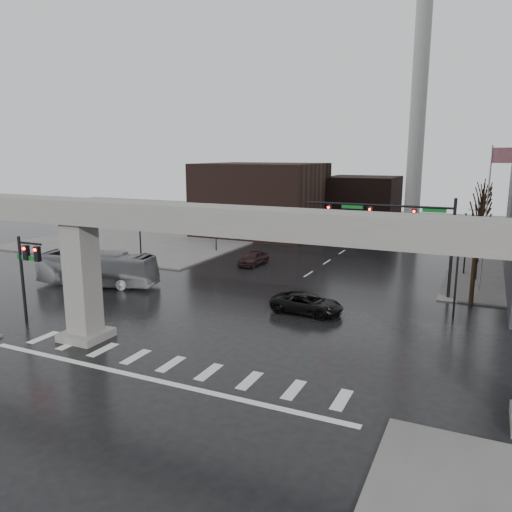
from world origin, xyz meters
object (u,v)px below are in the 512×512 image
object	(u,v)px
signal_mast_arm	(403,223)
far_car	(253,258)
city_bus	(97,269)
pickup_truck	(307,303)

from	to	relation	value
signal_mast_arm	far_car	xyz separation A→B (m)	(-15.41, 4.46, -5.08)
signal_mast_arm	far_car	size ratio (longest dim) A/B	2.77
signal_mast_arm	city_bus	distance (m)	26.19
signal_mast_arm	far_car	world-z (taller)	signal_mast_arm
signal_mast_arm	pickup_truck	world-z (taller)	signal_mast_arm
city_bus	far_car	distance (m)	15.79
signal_mast_arm	far_car	distance (m)	16.83
pickup_truck	far_car	bearing A→B (deg)	41.60
pickup_truck	city_bus	world-z (taller)	city_bus
signal_mast_arm	pickup_truck	size ratio (longest dim) A/B	2.31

